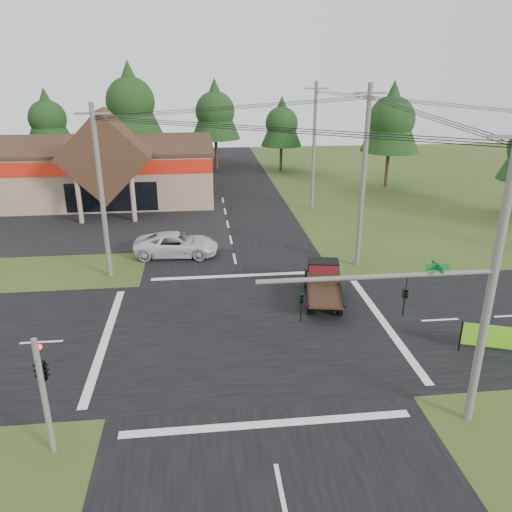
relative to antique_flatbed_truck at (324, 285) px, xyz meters
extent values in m
plane|color=#344B1A|center=(-4.45, -2.82, -1.06)|extent=(120.00, 120.00, 0.00)
cube|color=black|center=(-4.45, -2.82, -1.05)|extent=(12.00, 120.00, 0.02)
cube|color=black|center=(-4.45, -2.82, -1.05)|extent=(120.00, 12.00, 0.02)
cube|color=black|center=(-18.45, 16.18, -1.04)|extent=(28.00, 14.00, 0.02)
cube|color=gray|center=(-20.45, 27.18, 1.44)|extent=(30.00, 15.00, 5.00)
cube|color=#351F16|center=(-20.45, 27.18, 3.99)|extent=(30.40, 15.40, 0.30)
cube|color=#AC1A0D|center=(-20.45, 19.63, 3.04)|extent=(30.00, 0.12, 1.20)
cube|color=#351F16|center=(-14.45, 18.68, 4.24)|extent=(7.78, 4.00, 7.78)
cylinder|color=gray|center=(-16.65, 16.98, 0.94)|extent=(0.40, 0.40, 4.00)
cylinder|color=gray|center=(-12.25, 16.98, 0.94)|extent=(0.40, 0.40, 4.00)
cube|color=black|center=(-14.45, 19.66, 0.44)|extent=(8.00, 0.08, 2.60)
cylinder|color=#595651|center=(3.05, -10.32, 2.44)|extent=(0.24, 0.24, 7.00)
cylinder|color=#595651|center=(-0.95, -10.32, 4.94)|extent=(8.00, 0.16, 0.16)
imported|color=black|center=(0.05, -10.32, 3.94)|extent=(0.16, 0.20, 1.00)
imported|color=black|center=(-3.45, -10.32, 3.94)|extent=(0.16, 0.20, 1.00)
cube|color=#0C6626|center=(1.05, -10.32, 5.19)|extent=(0.80, 0.04, 0.22)
cylinder|color=#595651|center=(-11.95, -10.32, 1.14)|extent=(0.20, 0.20, 4.40)
imported|color=black|center=(-11.95, -10.12, 2.64)|extent=(0.53, 2.48, 1.00)
sphere|color=#FF0C0C|center=(-11.95, -9.97, 2.84)|extent=(0.18, 0.18, 0.18)
cylinder|color=#595651|center=(3.05, -10.32, 4.44)|extent=(0.30, 0.30, 11.00)
cylinder|color=#595651|center=(-12.45, 5.18, 4.19)|extent=(0.30, 0.30, 10.50)
cube|color=#595651|center=(-12.45, 5.18, 8.84)|extent=(2.00, 0.12, 0.12)
cylinder|color=#595651|center=(3.55, 5.18, 4.69)|extent=(0.30, 0.30, 11.50)
cube|color=#595651|center=(3.55, 5.18, 9.84)|extent=(2.00, 0.12, 0.12)
cylinder|color=#595651|center=(3.55, 19.18, 4.54)|extent=(0.30, 0.30, 11.20)
cube|color=#595651|center=(3.55, 19.18, 9.54)|extent=(2.00, 0.12, 0.12)
cylinder|color=#332316|center=(-24.45, 39.18, 0.69)|extent=(0.36, 0.36, 3.50)
cone|color=#153213|center=(-24.45, 39.18, 5.74)|extent=(5.60, 5.60, 6.60)
sphere|color=#153213|center=(-24.45, 39.18, 5.44)|extent=(4.40, 4.40, 4.40)
cylinder|color=#332316|center=(-14.45, 38.18, 1.22)|extent=(0.36, 0.36, 4.55)
cone|color=#153213|center=(-14.45, 38.18, 7.78)|extent=(7.28, 7.28, 8.58)
sphere|color=#153213|center=(-14.45, 38.18, 7.39)|extent=(5.72, 5.72, 5.72)
cylinder|color=#332316|center=(-4.45, 39.18, 0.87)|extent=(0.36, 0.36, 3.85)
cone|color=#153213|center=(-4.45, 39.18, 6.42)|extent=(6.16, 6.16, 7.26)
sphere|color=#153213|center=(-4.45, 39.18, 6.09)|extent=(4.84, 4.84, 4.84)
cylinder|color=#332316|center=(3.55, 37.18, 0.52)|extent=(0.36, 0.36, 3.15)
cone|color=#153213|center=(3.55, 37.18, 5.06)|extent=(5.04, 5.04, 5.94)
sphere|color=#153213|center=(3.55, 37.18, 4.79)|extent=(3.96, 3.96, 3.96)
cylinder|color=#332316|center=(13.55, 27.18, 0.87)|extent=(0.36, 0.36, 3.85)
cone|color=#153213|center=(13.55, 27.18, 6.42)|extent=(6.16, 6.16, 7.26)
sphere|color=#153213|center=(13.55, 27.18, 6.09)|extent=(4.84, 4.84, 4.84)
imported|color=silver|center=(-8.41, 8.36, -0.26)|extent=(5.94, 3.08, 1.60)
camera|label=1|loc=(-6.55, -24.65, 11.34)|focal=35.00mm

